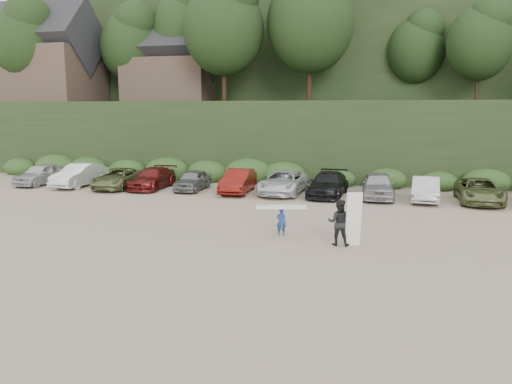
# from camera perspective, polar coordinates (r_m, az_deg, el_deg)

# --- Properties ---
(ground) EXTENTS (120.00, 120.00, 0.00)m
(ground) POSITION_cam_1_polar(r_m,az_deg,el_deg) (22.80, -5.65, -4.27)
(ground) COLOR tan
(ground) RESTS_ON ground
(hillside_backdrop) EXTENTS (90.00, 41.50, 28.00)m
(hillside_backdrop) POSITION_cam_1_polar(r_m,az_deg,el_deg) (57.57, 6.63, 15.20)
(hillside_backdrop) COLOR black
(hillside_backdrop) RESTS_ON ground
(parked_cars) EXTENTS (39.86, 5.89, 1.63)m
(parked_cars) POSITION_cam_1_polar(r_m,az_deg,el_deg) (31.59, 5.17, 0.94)
(parked_cars) COLOR #B9B9BE
(parked_cars) RESTS_ON ground
(child_surfer) EXTENTS (2.24, 1.11, 1.29)m
(child_surfer) POSITION_cam_1_polar(r_m,az_deg,el_deg) (21.48, 2.90, -2.68)
(child_surfer) COLOR navy
(child_surfer) RESTS_ON ground
(adult_surfer) EXTENTS (1.36, 0.72, 2.19)m
(adult_surfer) POSITION_cam_1_polar(r_m,az_deg,el_deg) (20.16, 9.61, -3.42)
(adult_surfer) COLOR black
(adult_surfer) RESTS_ON ground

